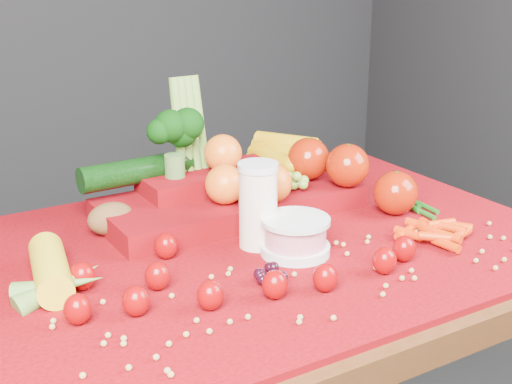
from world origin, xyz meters
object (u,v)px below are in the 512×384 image
table (262,293)px  produce_mound (245,182)px  milk_glass (258,202)px  yogurt_bowl (295,235)px

table → produce_mound: bearing=70.4°
milk_glass → produce_mound: bearing=66.9°
table → produce_mound: produce_mound is taller
milk_glass → produce_mound: size_ratio=0.26×
table → milk_glass: 0.19m
table → yogurt_bowl: (0.02, -0.08, 0.14)m
yogurt_bowl → produce_mound: produce_mound is taller
table → produce_mound: (0.05, 0.15, 0.17)m
yogurt_bowl → produce_mound: bearing=81.9°
produce_mound → yogurt_bowl: bearing=-98.1°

